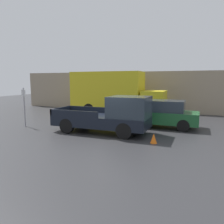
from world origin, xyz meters
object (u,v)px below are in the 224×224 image
at_px(newspaper_box, 167,107).
at_px(traffic_cone, 154,138).
at_px(pickup_truck, 110,116).
at_px(car, 163,114).
at_px(parking_sign, 24,105).
at_px(delivery_truck, 113,92).

height_order(newspaper_box, traffic_cone, newspaper_box).
bearing_deg(pickup_truck, traffic_cone, -22.34).
height_order(car, parking_sign, parking_sign).
relative_size(pickup_truck, newspaper_box, 4.92).
height_order(pickup_truck, car, pickup_truck).
height_order(delivery_truck, traffic_cone, delivery_truck).
bearing_deg(pickup_truck, parking_sign, -176.86).
bearing_deg(parking_sign, newspaper_box, 50.25).
height_order(parking_sign, newspaper_box, parking_sign).
xyz_separation_m(car, traffic_cone, (0.20, -3.77, -0.62)).
height_order(pickup_truck, newspaper_box, pickup_truck).
distance_m(pickup_truck, car, 3.62).
distance_m(parking_sign, traffic_cone, 8.49).
relative_size(parking_sign, newspaper_box, 2.23).
bearing_deg(traffic_cone, delivery_truck, 123.78).
height_order(car, newspaper_box, car).
bearing_deg(pickup_truck, newspaper_box, 78.03).
xyz_separation_m(pickup_truck, car, (2.42, 2.69, -0.13)).
bearing_deg(pickup_truck, delivery_truck, 110.50).
bearing_deg(delivery_truck, parking_sign, -116.32).
bearing_deg(pickup_truck, car, 48.08).
xyz_separation_m(pickup_truck, parking_sign, (-5.75, -0.32, 0.40)).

